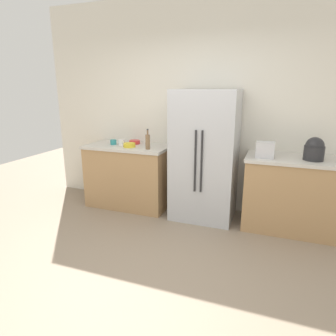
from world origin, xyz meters
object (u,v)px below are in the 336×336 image
Objects in this scene: bottle_a at (148,141)px; cup_b at (113,142)px; toaster at (265,150)px; bowl_a at (135,142)px; bowl_b at (129,145)px; cup_a at (122,142)px; refrigerator at (205,156)px; rice_cooker at (314,149)px.

cup_b is at bearing 167.42° from bottle_a.
bowl_a is at bearing 171.96° from toaster.
bowl_a is at bearing 99.98° from bowl_b.
bowl_a is at bearing 48.38° from cup_a.
bowl_a is (-1.12, 0.16, 0.09)m from refrigerator.
bottle_a is at bearing -40.42° from bowl_a.
bottle_a reaches higher than cup_b.
refrigerator is 1.26m from cup_a.
refrigerator is at bearing 171.98° from toaster.
cup_b is 0.56× the size of bowl_a.
refrigerator is at bearing -8.05° from bowl_a.
bottle_a is 1.69× the size of bowl_a.
cup_a is 0.13m from cup_b.
bowl_b is (0.18, -0.10, -0.01)m from cup_a.
toaster is at bearing -2.76° from cup_b.
refrigerator is 1.14m from bowl_a.
bowl_b is at bearing -29.14° from cup_a.
bottle_a is at bearing -169.47° from refrigerator.
cup_b is at bearing 177.24° from toaster.
bowl_a is 0.26m from bowl_b.
refrigerator is 8.09× the size of toaster.
cup_a is at bearing 176.80° from toaster.
toaster is at bearing 1.32° from bottle_a.
toaster is 2.28× the size of cup_a.
cup_a is 0.57× the size of bowl_a.
bottle_a reaches higher than bowl_a.
cup_b is at bearing -148.84° from bowl_a.
cup_b is at bearing -179.84° from refrigerator.
bowl_a is at bearing 139.58° from bottle_a.
bottle_a is at bearing -177.24° from rice_cooker.
rice_cooker is 2.57m from cup_a.
cup_a is at bearing 150.86° from bowl_b.
rice_cooker is at bearing 2.76° from bottle_a.
bottle_a is 0.32m from bowl_b.
refrigerator is 10.49× the size of bowl_a.
cup_b is at bearing 163.70° from bowl_b.
refrigerator is at bearing -0.24° from cup_a.
refrigerator is 18.79× the size of cup_b.
bottle_a is at bearing -16.82° from cup_a.
toaster is at bearing -173.15° from rice_cooker.
rice_cooker is (0.54, 0.06, 0.03)m from toaster.
bottle_a is at bearing -178.68° from toaster.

